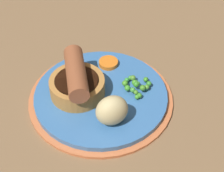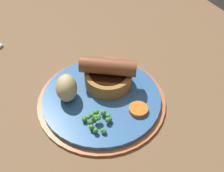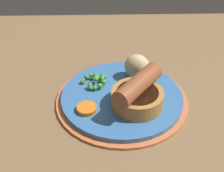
{
  "view_description": "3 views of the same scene",
  "coord_description": "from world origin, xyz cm",
  "px_view_note": "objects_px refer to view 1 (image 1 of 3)",
  "views": [
    {
      "loc": [
        -31.09,
        -32.51,
        47.97
      ],
      "look_at": [
        0.62,
        -3.44,
        5.87
      ],
      "focal_mm": 60.0,
      "sensor_mm": 36.0,
      "label": 1
    },
    {
      "loc": [
        33.2,
        -20.24,
        46.82
      ],
      "look_at": [
        -0.32,
        -0.36,
        6.8
      ],
      "focal_mm": 50.0,
      "sensor_mm": 36.0,
      "label": 2
    },
    {
      "loc": [
        2.05,
        41.36,
        39.29
      ],
      "look_at": [
        0.95,
        -1.75,
        6.85
      ],
      "focal_mm": 50.0,
      "sensor_mm": 36.0,
      "label": 3
    }
  ],
  "objects_px": {
    "dinner_plate": "(101,97)",
    "carrot_slice_0": "(108,63)",
    "sausage_pudding": "(77,83)",
    "potato_chunk_0": "(112,110)",
    "pea_pile": "(137,85)"
  },
  "relations": [
    {
      "from": "dinner_plate",
      "to": "pea_pile",
      "type": "bearing_deg",
      "value": -36.72
    },
    {
      "from": "sausage_pudding",
      "to": "pea_pile",
      "type": "bearing_deg",
      "value": -93.66
    },
    {
      "from": "pea_pile",
      "to": "potato_chunk_0",
      "type": "distance_m",
      "value": 0.08
    },
    {
      "from": "sausage_pudding",
      "to": "potato_chunk_0",
      "type": "bearing_deg",
      "value": -146.72
    },
    {
      "from": "pea_pile",
      "to": "carrot_slice_0",
      "type": "xyz_separation_m",
      "value": [
        0.01,
        0.08,
        -0.01
      ]
    },
    {
      "from": "sausage_pudding",
      "to": "carrot_slice_0",
      "type": "xyz_separation_m",
      "value": [
        0.09,
        0.01,
        -0.02
      ]
    },
    {
      "from": "dinner_plate",
      "to": "pea_pile",
      "type": "height_order",
      "value": "pea_pile"
    },
    {
      "from": "sausage_pudding",
      "to": "potato_chunk_0",
      "type": "height_order",
      "value": "sausage_pudding"
    },
    {
      "from": "sausage_pudding",
      "to": "pea_pile",
      "type": "relative_size",
      "value": 2.0
    },
    {
      "from": "sausage_pudding",
      "to": "pea_pile",
      "type": "xyz_separation_m",
      "value": [
        0.07,
        -0.06,
        -0.01
      ]
    },
    {
      "from": "dinner_plate",
      "to": "carrot_slice_0",
      "type": "relative_size",
      "value": 7.01
    },
    {
      "from": "pea_pile",
      "to": "carrot_slice_0",
      "type": "height_order",
      "value": "pea_pile"
    },
    {
      "from": "dinner_plate",
      "to": "pea_pile",
      "type": "relative_size",
      "value": 4.74
    },
    {
      "from": "dinner_plate",
      "to": "potato_chunk_0",
      "type": "distance_m",
      "value": 0.07
    },
    {
      "from": "sausage_pudding",
      "to": "carrot_slice_0",
      "type": "relative_size",
      "value": 2.97
    }
  ]
}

